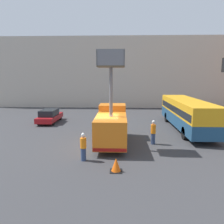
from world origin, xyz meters
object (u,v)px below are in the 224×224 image
Objects in this scene: utility_truck at (112,124)px; road_worker_near_truck at (83,147)px; road_worker_directing at (153,132)px; traffic_cone_near_truck at (116,165)px; parked_car_curbside at (50,116)px; city_bus at (187,112)px.

utility_truck is 3.96m from road_worker_near_truck.
road_worker_directing reaches higher than traffic_cone_near_truck.
traffic_cone_near_truck is at bearing -58.41° from parked_car_curbside.
road_worker_directing is at bearing -0.52° from utility_truck.
city_bus is (7.18, 4.92, 0.17)m from utility_truck.
utility_truck is at bearing -46.00° from parked_car_curbside.
traffic_cone_near_truck is at bearing -6.09° from road_worker_near_truck.
road_worker_directing is at bearing 154.75° from city_bus.
city_bus reaches higher than road_worker_near_truck.
utility_truck is 0.61× the size of city_bus.
parked_car_curbside is (-7.35, 7.61, -0.82)m from utility_truck.
city_bus reaches higher than road_worker_directing.
utility_truck reaches higher than road_worker_near_truck.
traffic_cone_near_truck is at bearing 159.42° from city_bus.
utility_truck reaches higher than traffic_cone_near_truck.
utility_truck is 3.92× the size of road_worker_near_truck.
city_bus is at bearing 108.27° from road_worker_directing.
utility_truck reaches higher than road_worker_directing.
traffic_cone_near_truck is at bearing -84.99° from utility_truck.
road_worker_directing reaches higher than road_worker_near_truck.
traffic_cone_near_truck is (0.44, -5.06, -1.21)m from utility_truck.
utility_truck reaches higher than parked_car_curbside.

